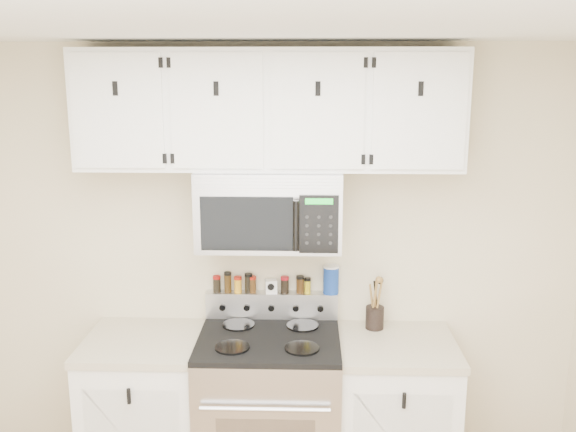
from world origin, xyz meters
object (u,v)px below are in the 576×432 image
at_px(range, 269,415).
at_px(utensil_crock, 375,316).
at_px(salt_canister, 331,279).
at_px(microwave, 270,208).

xyz_separation_m(range, utensil_crock, (0.59, 0.21, 0.51)).
xyz_separation_m(range, salt_canister, (0.34, 0.28, 0.70)).
bearing_deg(salt_canister, range, -140.30).
bearing_deg(range, utensil_crock, 19.27).
distance_m(range, utensil_crock, 0.80).
height_order(range, salt_canister, salt_canister).
bearing_deg(salt_canister, microwave, -155.39).
height_order(microwave, utensil_crock, microwave).
height_order(range, microwave, microwave).
relative_size(utensil_crock, salt_canister, 1.81).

